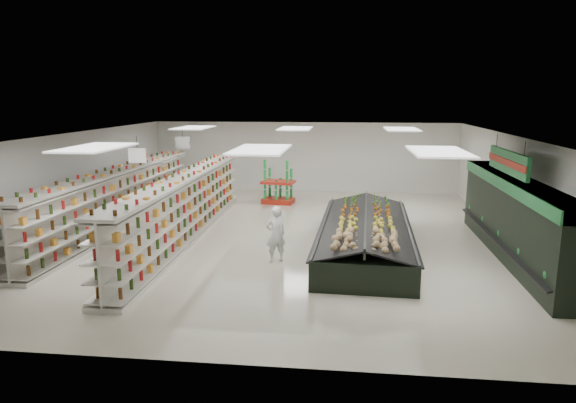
# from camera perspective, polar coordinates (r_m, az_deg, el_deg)

# --- Properties ---
(floor) EXTENTS (16.00, 16.00, 0.00)m
(floor) POSITION_cam_1_polar(r_m,az_deg,el_deg) (16.35, -0.64, -3.87)
(floor) COLOR beige
(floor) RESTS_ON ground
(ceiling) EXTENTS (14.00, 16.00, 0.02)m
(ceiling) POSITION_cam_1_polar(r_m,az_deg,el_deg) (15.80, -0.67, 7.39)
(ceiling) COLOR white
(ceiling) RESTS_ON wall_back
(wall_back) EXTENTS (14.00, 0.02, 3.20)m
(wall_back) POSITION_cam_1_polar(r_m,az_deg,el_deg) (23.87, 1.76, 4.95)
(wall_back) COLOR silver
(wall_back) RESTS_ON floor
(wall_front) EXTENTS (14.00, 0.02, 3.20)m
(wall_front) POSITION_cam_1_polar(r_m,az_deg,el_deg) (8.35, -7.62, -7.79)
(wall_front) COLOR silver
(wall_front) RESTS_ON floor
(wall_left) EXTENTS (0.02, 16.00, 3.20)m
(wall_left) POSITION_cam_1_polar(r_m,az_deg,el_deg) (18.24, -23.05, 1.97)
(wall_left) COLOR silver
(wall_left) RESTS_ON floor
(wall_right) EXTENTS (0.02, 16.00, 3.20)m
(wall_right) POSITION_cam_1_polar(r_m,az_deg,el_deg) (16.65, 24.01, 1.05)
(wall_right) COLOR silver
(wall_right) RESTS_ON floor
(produce_wall_case) EXTENTS (0.93, 8.00, 2.20)m
(produce_wall_case) POSITION_cam_1_polar(r_m,az_deg,el_deg) (15.17, 23.86, -1.27)
(produce_wall_case) COLOR black
(produce_wall_case) RESTS_ON floor
(aisle_sign_near) EXTENTS (0.52, 0.06, 0.75)m
(aisle_sign_near) POSITION_cam_1_polar(r_m,az_deg,el_deg) (14.89, -16.39, 4.93)
(aisle_sign_near) COLOR white
(aisle_sign_near) RESTS_ON ceiling
(aisle_sign_far) EXTENTS (0.52, 0.06, 0.75)m
(aisle_sign_far) POSITION_cam_1_polar(r_m,az_deg,el_deg) (18.62, -11.62, 6.41)
(aisle_sign_far) COLOR white
(aisle_sign_far) RESTS_ON ceiling
(hortifruti_banner) EXTENTS (0.12, 3.20, 0.95)m
(hortifruti_banner) POSITION_cam_1_polar(r_m,az_deg,el_deg) (14.86, 23.25, 4.05)
(hortifruti_banner) COLOR #207839
(hortifruti_banner) RESTS_ON ceiling
(gondola_left) EXTENTS (1.06, 11.37, 1.97)m
(gondola_left) POSITION_cam_1_polar(r_m,az_deg,el_deg) (18.14, -18.33, 0.02)
(gondola_left) COLOR silver
(gondola_left) RESTS_ON floor
(gondola_center) EXTENTS (0.94, 11.46, 1.98)m
(gondola_center) POSITION_cam_1_polar(r_m,az_deg,el_deg) (16.17, -11.37, -0.95)
(gondola_center) COLOR silver
(gondola_center) RESTS_ON floor
(produce_island) EXTENTS (2.88, 7.28, 1.07)m
(produce_island) POSITION_cam_1_polar(r_m,az_deg,el_deg) (14.99, 8.56, -3.49)
(produce_island) COLOR black
(produce_island) RESTS_ON floor
(soda_endcap) EXTENTS (1.43, 1.08, 1.67)m
(soda_endcap) POSITION_cam_1_polar(r_m,az_deg,el_deg) (21.22, -1.09, 1.97)
(soda_endcap) COLOR #AB2213
(soda_endcap) RESTS_ON floor
(shopper_main) EXTENTS (0.67, 0.59, 1.53)m
(shopper_main) POSITION_cam_1_polar(r_m,az_deg,el_deg) (13.67, -1.38, -3.65)
(shopper_main) COLOR white
(shopper_main) RESTS_ON floor
(shopper_background) EXTENTS (0.70, 0.94, 1.74)m
(shopper_background) POSITION_cam_1_polar(r_m,az_deg,el_deg) (19.58, -9.59, 1.17)
(shopper_background) COLOR #92735A
(shopper_background) RESTS_ON floor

